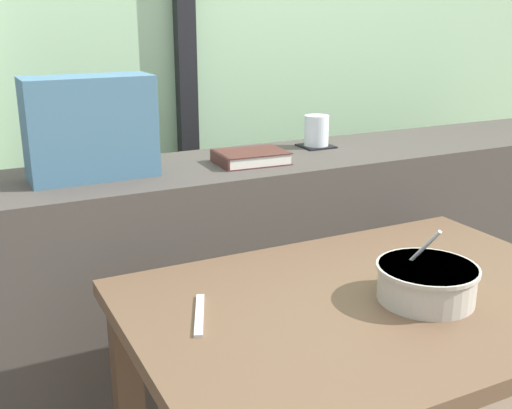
{
  "coord_description": "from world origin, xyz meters",
  "views": [
    {
      "loc": [
        -0.78,
        -1.03,
        1.25
      ],
      "look_at": [
        -0.07,
        0.38,
        0.76
      ],
      "focal_mm": 43.41,
      "sensor_mm": 36.0,
      "label": 1
    }
  ],
  "objects_px": {
    "breakfast_table": "(371,346)",
    "coaster_square": "(316,146)",
    "fork_utensil": "(199,315)",
    "throw_pillow": "(90,128)",
    "closed_book": "(250,157)",
    "soup_bowl": "(426,283)",
    "juice_glass": "(316,132)"
  },
  "relations": [
    {
      "from": "breakfast_table",
      "to": "coaster_square",
      "type": "distance_m",
      "value": 0.83
    },
    {
      "from": "juice_glass",
      "to": "throw_pillow",
      "type": "bearing_deg",
      "value": -174.47
    },
    {
      "from": "throw_pillow",
      "to": "soup_bowl",
      "type": "distance_m",
      "value": 0.9
    },
    {
      "from": "coaster_square",
      "to": "fork_utensil",
      "type": "xyz_separation_m",
      "value": [
        -0.66,
        -0.64,
        -0.15
      ]
    },
    {
      "from": "fork_utensil",
      "to": "throw_pillow",
      "type": "bearing_deg",
      "value": 119.44
    },
    {
      "from": "soup_bowl",
      "to": "closed_book",
      "type": "bearing_deg",
      "value": 95.77
    },
    {
      "from": "fork_utensil",
      "to": "soup_bowl",
      "type": "bearing_deg",
      "value": 5.51
    },
    {
      "from": "juice_glass",
      "to": "throw_pillow",
      "type": "distance_m",
      "value": 0.73
    },
    {
      "from": "coaster_square",
      "to": "fork_utensil",
      "type": "bearing_deg",
      "value": -135.78
    },
    {
      "from": "soup_bowl",
      "to": "fork_utensil",
      "type": "height_order",
      "value": "soup_bowl"
    },
    {
      "from": "throw_pillow",
      "to": "juice_glass",
      "type": "bearing_deg",
      "value": 5.53
    },
    {
      "from": "breakfast_table",
      "to": "throw_pillow",
      "type": "relative_size",
      "value": 3.14
    },
    {
      "from": "closed_book",
      "to": "breakfast_table",
      "type": "bearing_deg",
      "value": -91.57
    },
    {
      "from": "coaster_square",
      "to": "soup_bowl",
      "type": "height_order",
      "value": "same"
    },
    {
      "from": "fork_utensil",
      "to": "breakfast_table",
      "type": "bearing_deg",
      "value": 10.19
    },
    {
      "from": "breakfast_table",
      "to": "coaster_square",
      "type": "height_order",
      "value": "coaster_square"
    },
    {
      "from": "breakfast_table",
      "to": "juice_glass",
      "type": "height_order",
      "value": "juice_glass"
    },
    {
      "from": "breakfast_table",
      "to": "juice_glass",
      "type": "bearing_deg",
      "value": 67.18
    },
    {
      "from": "fork_utensil",
      "to": "juice_glass",
      "type": "bearing_deg",
      "value": 67.29
    },
    {
      "from": "breakfast_table",
      "to": "soup_bowl",
      "type": "relative_size",
      "value": 4.88
    },
    {
      "from": "breakfast_table",
      "to": "coaster_square",
      "type": "xyz_separation_m",
      "value": [
        0.3,
        0.72,
        0.27
      ]
    },
    {
      "from": "juice_glass",
      "to": "throw_pillow",
      "type": "relative_size",
      "value": 0.3
    },
    {
      "from": "breakfast_table",
      "to": "fork_utensil",
      "type": "height_order",
      "value": "fork_utensil"
    },
    {
      "from": "coaster_square",
      "to": "soup_bowl",
      "type": "relative_size",
      "value": 0.49
    },
    {
      "from": "closed_book",
      "to": "fork_utensil",
      "type": "xyz_separation_m",
      "value": [
        -0.37,
        -0.53,
        -0.17
      ]
    },
    {
      "from": "breakfast_table",
      "to": "closed_book",
      "type": "height_order",
      "value": "closed_book"
    },
    {
      "from": "closed_book",
      "to": "soup_bowl",
      "type": "relative_size",
      "value": 0.99
    },
    {
      "from": "breakfast_table",
      "to": "coaster_square",
      "type": "bearing_deg",
      "value": 67.18
    },
    {
      "from": "closed_book",
      "to": "soup_bowl",
      "type": "bearing_deg",
      "value": -84.23
    },
    {
      "from": "juice_glass",
      "to": "fork_utensil",
      "type": "height_order",
      "value": "juice_glass"
    },
    {
      "from": "coaster_square",
      "to": "closed_book",
      "type": "relative_size",
      "value": 0.49
    },
    {
      "from": "breakfast_table",
      "to": "closed_book",
      "type": "relative_size",
      "value": 4.95
    }
  ]
}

